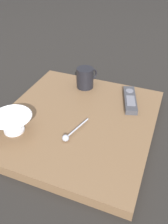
{
  "coord_description": "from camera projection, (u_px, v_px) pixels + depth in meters",
  "views": [
    {
      "loc": [
        0.31,
        -0.71,
        0.65
      ],
      "look_at": [
        0.02,
        0.02,
        0.06
      ],
      "focal_mm": 38.48,
      "sensor_mm": 36.0,
      "label": 1
    }
  ],
  "objects": [
    {
      "name": "teaspoon",
      "position": [
        68.0,
        136.0,
        0.88
      ],
      "size": [
        0.05,
        0.15,
        0.03
      ],
      "color": "#A3A5B2",
      "rests_on": "table"
    },
    {
      "name": "tv_remote_near",
      "position": [
        130.0,
        100.0,
        1.07
      ],
      "size": [
        0.11,
        0.2,
        0.03
      ],
      "color": "#38383D",
      "rests_on": "table"
    },
    {
      "name": "coffee_mug",
      "position": [
        85.0,
        78.0,
        1.15
      ],
      "size": [
        0.08,
        0.11,
        0.1
      ],
      "color": "black",
      "rests_on": "table"
    },
    {
      "name": "ground_plane",
      "position": [
        77.0,
        125.0,
        1.01
      ],
      "size": [
        6.0,
        6.0,
        0.0
      ],
      "primitive_type": "plane",
      "color": "black"
    },
    {
      "name": "cereal_bowl",
      "position": [
        13.0,
        122.0,
        0.9
      ],
      "size": [
        0.15,
        0.15,
        0.07
      ],
      "color": "silver",
      "rests_on": "table"
    },
    {
      "name": "table",
      "position": [
        77.0,
        121.0,
        1.0
      ],
      "size": [
        0.61,
        0.66,
        0.04
      ],
      "color": "brown",
      "rests_on": "ground"
    }
  ]
}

